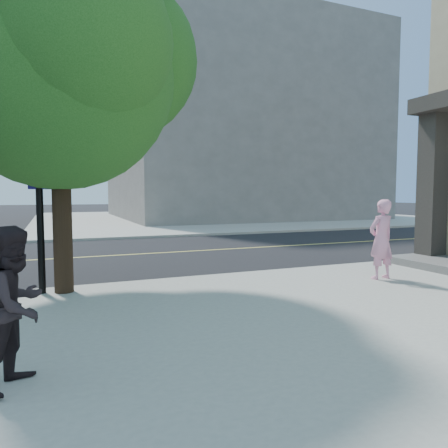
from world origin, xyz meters
name	(u,v)px	position (x,y,z in m)	size (l,w,h in m)	color
ground	(36,295)	(0.00, 0.00, 0.00)	(140.00, 140.00, 0.00)	black
road_ew	(42,260)	(0.00, 4.50, 0.01)	(140.00, 9.00, 0.01)	black
sidewalk_ne	(232,217)	(13.50, 21.50, 0.06)	(29.00, 25.00, 0.12)	#A1A198
filler_ne	(235,129)	(14.00, 22.00, 7.12)	(18.00, 16.00, 14.00)	slate
man_on_phone	(381,239)	(6.76, -1.81, 0.96)	(0.62, 0.40, 1.69)	pink
pedestrian	(16,306)	(0.00, -4.30, 0.88)	(0.74, 0.57, 1.51)	black
street_tree	(64,47)	(0.62, -0.49, 4.54)	(5.16, 4.69, 6.84)	black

